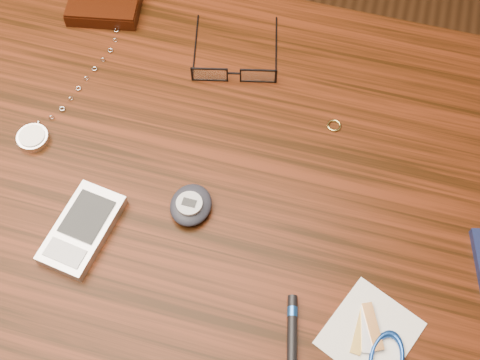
% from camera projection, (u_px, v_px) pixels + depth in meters
% --- Properties ---
extents(ground, '(3.80, 3.80, 0.00)m').
position_uv_depth(ground, '(220.00, 335.00, 1.42)').
color(ground, '#472814').
rests_on(ground, ground).
extents(desk, '(1.00, 0.70, 0.75)m').
position_uv_depth(desk, '(207.00, 218.00, 0.86)').
color(desk, '#3C1709').
rests_on(desk, ground).
extents(wallet_and_card, '(0.12, 0.14, 0.02)m').
position_uv_depth(wallet_and_card, '(106.00, 2.00, 0.91)').
color(wallet_and_card, black).
rests_on(wallet_and_card, desk).
extents(eyeglasses, '(0.15, 0.15, 0.03)m').
position_uv_depth(eyeglasses, '(234.00, 72.00, 0.84)').
color(eyeglasses, black).
rests_on(eyeglasses, desk).
extents(gold_ring, '(0.02, 0.02, 0.00)m').
position_uv_depth(gold_ring, '(334.00, 126.00, 0.81)').
color(gold_ring, tan).
rests_on(gold_ring, desk).
extents(pocket_watch, '(0.09, 0.31, 0.01)m').
position_uv_depth(pocket_watch, '(37.00, 131.00, 0.80)').
color(pocket_watch, silver).
rests_on(pocket_watch, desk).
extents(pda_phone, '(0.08, 0.12, 0.02)m').
position_uv_depth(pda_phone, '(82.00, 229.00, 0.73)').
color(pda_phone, '#A9AAAD').
rests_on(pda_phone, desk).
extents(pedometer, '(0.05, 0.06, 0.02)m').
position_uv_depth(pedometer, '(191.00, 205.00, 0.74)').
color(pedometer, black).
rests_on(pedometer, desk).
extents(notepad_keys, '(0.12, 0.13, 0.01)m').
position_uv_depth(notepad_keys, '(378.00, 347.00, 0.66)').
color(notepad_keys, white).
rests_on(notepad_keys, desk).
extents(black_blue_pen, '(0.03, 0.09, 0.01)m').
position_uv_depth(black_blue_pen, '(292.00, 330.00, 0.67)').
color(black_blue_pen, black).
rests_on(black_blue_pen, desk).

